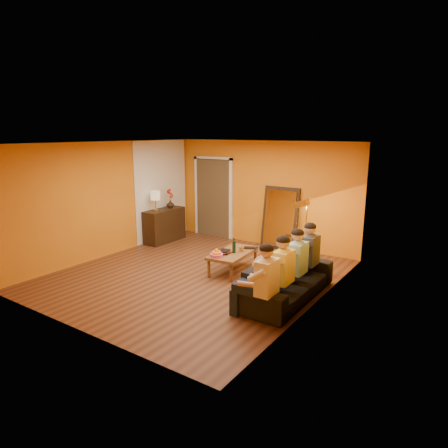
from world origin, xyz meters
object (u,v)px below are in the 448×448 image
Objects in this scene: sideboard at (164,225)px; coffee_table at (233,262)px; person_mid_left at (283,273)px; dog at (262,266)px; person_far_left at (267,284)px; mirror_frame at (280,218)px; tumbler at (241,249)px; person_far_right at (310,256)px; person_mid_right at (297,264)px; table_lamp at (155,201)px; sofa at (287,280)px; vase at (170,204)px; floor_lamp at (306,236)px; laptop at (250,248)px; wine_bottle at (234,245)px.

sideboard is 2.92m from coffee_table.
coffee_table is 1.96m from person_mid_left.
dog is (3.60, -1.27, -0.06)m from sideboard.
person_far_left is at bearing -30.18° from sideboard.
dog is (0.81, -2.35, -0.40)m from mirror_frame.
dog is 6.53× the size of tumbler.
person_far_right is (1.58, -1.97, -0.15)m from mirror_frame.
person_mid_right is 10.92× the size of tumbler.
tumbler is at bearing 177.81° from person_far_right.
coffee_table is at bearing -91.08° from mirror_frame.
table_lamp is 2.97m from coffee_table.
person_mid_right reaches higher than sofa.
person_mid_right is (0.13, 0.10, 0.29)m from sofa.
vase is at bearing 163.54° from dog.
vase is at bearing 147.43° from person_far_left.
coffee_table is 10.92× the size of tumbler.
person_mid_right is at bearing -21.88° from coffee_table.
sideboard is 4.81m from person_mid_left.
mirror_frame is 7.58× the size of vase.
mirror_frame is at bearing 83.80° from coffee_table.
person_mid_right is (0.45, -1.42, -0.11)m from floor_lamp.
sideboard reaches higher than tumbler.
mirror_frame is 3.01m from sideboard.
mirror_frame reaches higher than laptop.
person_mid_left reaches higher than laptop.
person_far_left reaches higher than vase.
person_far_right reaches higher than laptop.
mirror_frame is 2.53m from person_far_right.
tumbler is at bearing 39.88° from coffee_table.
mirror_frame is at bearing 122.08° from person_mid_right.
table_lamp is 3.80m from dog.
vase is (-2.87, 1.08, 0.48)m from tumbler.
dog is at bearing 121.30° from person_far_left.
vase is (-2.79, -0.83, 0.19)m from mirror_frame.
table_lamp reaches higher than tumbler.
mirror_frame is 1.25× the size of person_mid_left.
person_far_left reaches higher than laptop.
person_far_left and person_mid_left have the same top height.
floor_lamp is at bearing 107.71° from person_mid_right.
person_mid_left reaches higher than tumbler.
dog is 0.60× the size of person_mid_right.
person_far_right is at bearing -11.53° from sideboard.
person_far_left is at bearing -79.72° from floor_lamp.
person_mid_right and person_far_right have the same top height.
table_lamp reaches higher than wine_bottle.
sideboard is at bearing -158.84° from mirror_frame.
mirror_frame reaches higher than sofa.
dog is 0.86m from wine_bottle.
sideboard is at bearing 167.01° from dog.
sideboard is 5.88× the size of vase.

